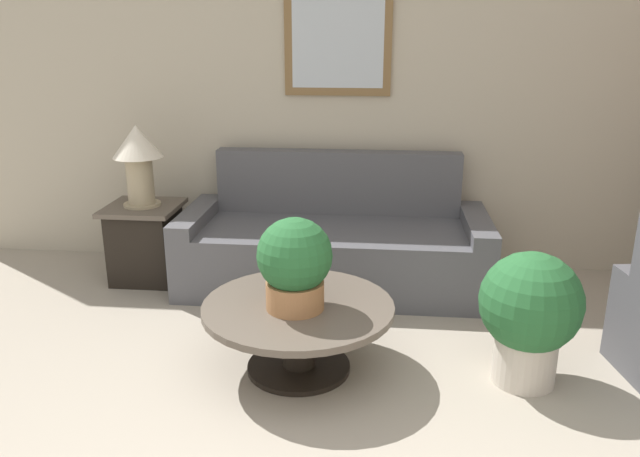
# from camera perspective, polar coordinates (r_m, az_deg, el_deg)

# --- Properties ---
(wall_back) EXTENTS (7.03, 0.09, 2.60)m
(wall_back) POSITION_cam_1_polar(r_m,az_deg,el_deg) (5.00, 4.13, 11.27)
(wall_back) COLOR #B2A893
(wall_back) RESTS_ON ground_plane
(couch_main) EXTENTS (2.27, 0.94, 0.97)m
(couch_main) POSITION_cam_1_polar(r_m,az_deg,el_deg) (4.73, 1.30, -1.58)
(couch_main) COLOR #4C4C51
(couch_main) RESTS_ON ground_plane
(coffee_table) EXTENTS (1.08, 1.08, 0.41)m
(coffee_table) POSITION_cam_1_polar(r_m,az_deg,el_deg) (3.55, -2.00, -8.54)
(coffee_table) COLOR black
(coffee_table) RESTS_ON ground_plane
(side_table) EXTENTS (0.54, 0.54, 0.60)m
(side_table) POSITION_cam_1_polar(r_m,az_deg,el_deg) (5.00, -15.65, -1.18)
(side_table) COLOR black
(side_table) RESTS_ON ground_plane
(table_lamp) EXTENTS (0.37, 0.37, 0.61)m
(table_lamp) POSITION_cam_1_polar(r_m,az_deg,el_deg) (4.83, -16.31, 6.49)
(table_lamp) COLOR tan
(table_lamp) RESTS_ON side_table
(potted_plant_on_table) EXTENTS (0.41, 0.41, 0.51)m
(potted_plant_on_table) POSITION_cam_1_polar(r_m,az_deg,el_deg) (3.35, -2.33, -3.14)
(potted_plant_on_table) COLOR #9E6B42
(potted_plant_on_table) RESTS_ON coffee_table
(potted_plant_floor) EXTENTS (0.55, 0.55, 0.75)m
(potted_plant_floor) POSITION_cam_1_polar(r_m,az_deg,el_deg) (3.56, 18.62, -7.20)
(potted_plant_floor) COLOR beige
(potted_plant_floor) RESTS_ON ground_plane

